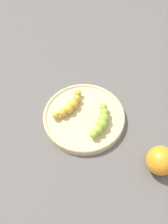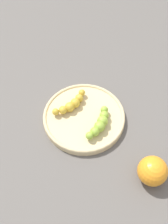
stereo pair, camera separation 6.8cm
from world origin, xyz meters
name	(u,v)px [view 1 (the left image)]	position (x,y,z in m)	size (l,w,h in m)	color
ground_plane	(84,119)	(0.00, 0.00, 0.00)	(2.40, 2.40, 0.00)	#56514C
fruit_bowl	(84,117)	(0.00, 0.00, 0.01)	(0.24, 0.24, 0.02)	#D1B784
banana_spotted	(70,106)	(-0.02, 0.04, 0.03)	(0.12, 0.06, 0.03)	gold
banana_green	(102,121)	(0.02, -0.05, 0.03)	(0.10, 0.08, 0.03)	#8CAD38
orange_fruit	(161,161)	(0.08, -0.23, 0.04)	(0.08, 0.08, 0.08)	orange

